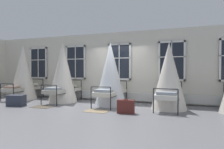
% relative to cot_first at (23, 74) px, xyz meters
% --- Properties ---
extents(ground, '(25.95, 25.95, 0.00)m').
position_rel_cot_first_xyz_m(ground, '(4.57, -0.23, -1.25)').
color(ground, slate).
extents(back_wall_with_windows, '(13.97, 0.10, 3.14)m').
position_rel_cot_first_xyz_m(back_wall_with_windows, '(4.57, 1.15, 0.32)').
color(back_wall_with_windows, beige).
rests_on(back_wall_with_windows, ground).
extents(window_bank, '(10.19, 0.10, 2.54)m').
position_rel_cot_first_xyz_m(window_bank, '(4.57, 1.03, -0.30)').
color(window_bank, black).
rests_on(window_bank, ground).
extents(cot_first, '(1.29, 1.94, 2.59)m').
position_rel_cot_first_xyz_m(cot_first, '(0.00, 0.00, 0.00)').
color(cot_first, black).
rests_on(cot_first, ground).
extents(cot_second, '(1.29, 1.94, 2.64)m').
position_rel_cot_first_xyz_m(cot_second, '(2.29, -0.03, 0.02)').
color(cot_second, black).
rests_on(cot_second, ground).
extents(cot_third, '(1.29, 1.94, 2.52)m').
position_rel_cot_first_xyz_m(cot_third, '(4.57, -0.05, -0.04)').
color(cot_third, black).
rests_on(cot_third, ground).
extents(cot_fourth, '(1.29, 1.94, 2.43)m').
position_rel_cot_first_xyz_m(cot_fourth, '(6.85, -0.05, -0.08)').
color(cot_fourth, black).
rests_on(cot_fourth, ground).
extents(rug_second, '(0.81, 0.58, 0.01)m').
position_rel_cot_first_xyz_m(rug_second, '(2.29, -1.38, -1.24)').
color(rug_second, brown).
rests_on(rug_second, ground).
extents(rug_third, '(0.81, 0.57, 0.01)m').
position_rel_cot_first_xyz_m(rug_third, '(4.57, -1.38, -1.24)').
color(rug_third, '#8E7A5B').
rests_on(rug_third, ground).
extents(suitcase_dark, '(0.58, 0.27, 0.47)m').
position_rel_cot_first_xyz_m(suitcase_dark, '(5.62, -1.34, -1.02)').
color(suitcase_dark, '#5B231E').
rests_on(suitcase_dark, ground).
extents(travel_trunk, '(0.72, 0.54, 0.43)m').
position_rel_cot_first_xyz_m(travel_trunk, '(1.15, -1.54, -1.03)').
color(travel_trunk, '#2D3342').
rests_on(travel_trunk, ground).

